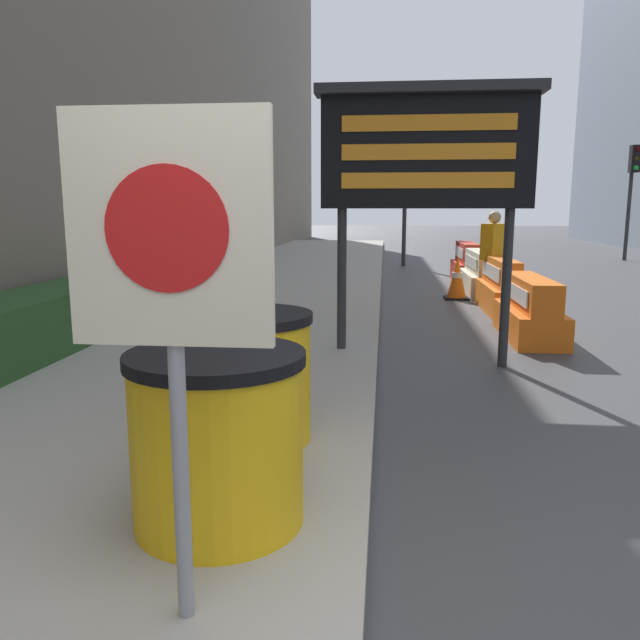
{
  "coord_description": "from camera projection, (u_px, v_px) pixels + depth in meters",
  "views": [
    {
      "loc": [
        0.05,
        -1.88,
        1.68
      ],
      "look_at": [
        -0.79,
        6.29,
        0.2
      ],
      "focal_mm": 35.0,
      "sensor_mm": 36.0,
      "label": 1
    }
  ],
  "objects": [
    {
      "name": "message_board",
      "position": [
        427.0,
        153.0,
        6.38
      ],
      "size": [
        2.28,
        0.36,
        2.9
      ],
      "color": "#28282B",
      "rests_on": "ground_plane"
    },
    {
      "name": "hedge_strip",
      "position": [
        24.0,
        326.0,
        6.43
      ],
      "size": [
        0.9,
        4.94,
        0.63
      ],
      "color": "#284C23",
      "rests_on": "sidewalk_left"
    },
    {
      "name": "traffic_light_far_side",
      "position": [
        633.0,
        177.0,
        19.73
      ],
      "size": [
        0.28,
        0.45,
        3.62
      ],
      "color": "#2D2D30",
      "rests_on": "ground_plane"
    },
    {
      "name": "jersey_barrier_orange_far",
      "position": [
        530.0,
        312.0,
        8.1
      ],
      "size": [
        0.63,
        1.76,
        0.8
      ],
      "color": "orange",
      "rests_on": "ground_plane"
    },
    {
      "name": "pedestrian_worker",
      "position": [
        493.0,
        250.0,
        10.86
      ],
      "size": [
        0.48,
        0.49,
        1.63
      ],
      "rotation": [
        0.0,
        0.0,
        3.96
      ],
      "color": "#514C42",
      "rests_on": "ground_plane"
    },
    {
      "name": "jersey_barrier_red_striped",
      "position": [
        467.0,
        264.0,
        14.38
      ],
      "size": [
        0.56,
        1.74,
        0.9
      ],
      "color": "red",
      "rests_on": "ground_plane"
    },
    {
      "name": "jersey_barrier_orange_near",
      "position": [
        500.0,
        288.0,
        10.21
      ],
      "size": [
        0.5,
        1.96,
        0.88
      ],
      "color": "orange",
      "rests_on": "ground_plane"
    },
    {
      "name": "barrel_drum_middle",
      "position": [
        248.0,
        376.0,
        4.09
      ],
      "size": [
        0.85,
        0.85,
        0.85
      ],
      "color": "yellow",
      "rests_on": "sidewalk_left"
    },
    {
      "name": "warning_sign",
      "position": [
        171.0,
        268.0,
        2.11
      ],
      "size": [
        0.71,
        0.08,
        1.84
      ],
      "color": "gray",
      "rests_on": "sidewalk_left"
    },
    {
      "name": "traffic_light_near_curb",
      "position": [
        406.0,
        166.0,
        17.78
      ],
      "size": [
        0.28,
        0.45,
        3.95
      ],
      "color": "#2D2D30",
      "rests_on": "ground_plane"
    },
    {
      "name": "barrel_drum_foreground",
      "position": [
        218.0,
        438.0,
        2.99
      ],
      "size": [
        0.85,
        0.85,
        0.85
      ],
      "color": "yellow",
      "rests_on": "sidewalk_left"
    },
    {
      "name": "traffic_cone_near",
      "position": [
        457.0,
        279.0,
        11.59
      ],
      "size": [
        0.44,
        0.44,
        0.79
      ],
      "color": "black",
      "rests_on": "ground_plane"
    },
    {
      "name": "jersey_barrier_cream",
      "position": [
        480.0,
        275.0,
        12.3
      ],
      "size": [
        0.62,
        2.01,
        0.85
      ],
      "color": "beige",
      "rests_on": "ground_plane"
    }
  ]
}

